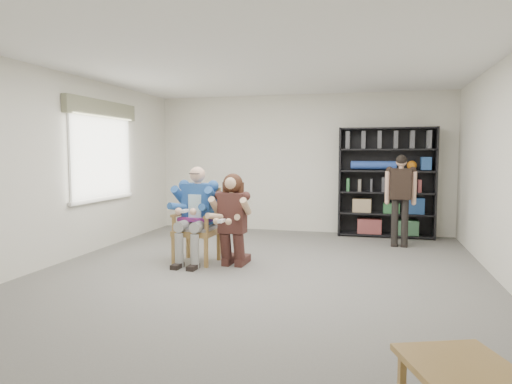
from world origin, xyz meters
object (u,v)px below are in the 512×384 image
(armchair, at_px, (196,226))
(bookshelf, at_px, (386,183))
(standing_man, at_px, (400,201))
(kneeling_woman, at_px, (232,221))
(seated_man, at_px, (196,214))

(armchair, relative_size, bookshelf, 0.52)
(standing_man, bearing_deg, armchair, -144.72)
(kneeling_woman, bearing_deg, armchair, 170.88)
(seated_man, distance_m, standing_man, 3.53)
(seated_man, height_order, kneeling_woman, seated_man)
(seated_man, relative_size, standing_man, 0.90)
(armchair, relative_size, standing_man, 0.69)
(armchair, bearing_deg, bookshelf, 48.63)
(kneeling_woman, height_order, standing_man, standing_man)
(seated_man, xyz_separation_m, bookshelf, (2.76, 2.86, 0.33))
(armchair, xyz_separation_m, kneeling_woman, (0.58, -0.12, 0.10))
(armchair, height_order, bookshelf, bookshelf)
(bookshelf, xyz_separation_m, standing_man, (0.21, -0.94, -0.26))
(seated_man, relative_size, bookshelf, 0.68)
(armchair, xyz_separation_m, seated_man, (0.00, -0.00, 0.17))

